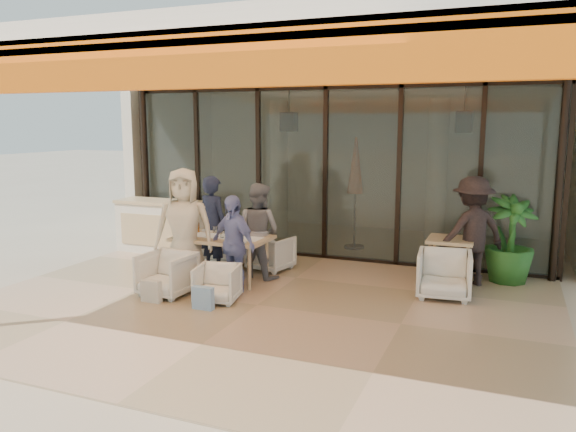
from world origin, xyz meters
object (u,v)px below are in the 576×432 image
at_px(chair_far_right, 271,251).
at_px(standing_woman, 472,232).
at_px(diner_grey, 258,231).
at_px(potted_palm, 510,240).
at_px(host_counter, 163,226).
at_px(diner_cream, 184,228).
at_px(chair_near_left, 167,272).
at_px(chair_near_right, 217,282).
at_px(chair_far_left, 228,247).
at_px(dining_table, 222,240).
at_px(side_table, 451,245).
at_px(diner_navy, 213,225).
at_px(side_chair, 444,272).
at_px(diner_periwinkle, 233,244).

height_order(chair_far_right, standing_woman, standing_woman).
xyz_separation_m(diner_grey, potted_palm, (3.82, 1.20, -0.09)).
relative_size(host_counter, diner_cream, 1.00).
xyz_separation_m(chair_near_left, chair_near_right, (0.84, 0.00, -0.06)).
distance_m(chair_near_right, diner_grey, 1.48).
bearing_deg(diner_cream, diner_grey, 27.13).
xyz_separation_m(chair_far_left, chair_far_right, (0.84, 0.00, -0.02)).
xyz_separation_m(chair_far_right, potted_palm, (3.82, 0.70, 0.36)).
relative_size(chair_near_right, diner_grey, 0.38).
xyz_separation_m(host_counter, dining_table, (2.07, -1.38, 0.15)).
height_order(chair_near_left, side_table, side_table).
bearing_deg(host_counter, chair_near_left, -54.60).
height_order(chair_far_right, chair_near_left, chair_near_left).
distance_m(chair_far_left, diner_navy, 0.69).
distance_m(host_counter, chair_near_right, 3.43).
bearing_deg(side_table, potted_palm, 27.12).
xyz_separation_m(chair_far_right, standing_woman, (3.27, 0.31, 0.53)).
bearing_deg(chair_far_left, side_chair, -179.08).
bearing_deg(chair_near_right, chair_far_right, 78.50).
bearing_deg(diner_navy, dining_table, 150.54).
relative_size(diner_grey, diner_periwinkle, 1.06).
distance_m(chair_near_right, diner_cream, 1.16).
xyz_separation_m(dining_table, chair_near_right, (0.43, -0.96, -0.39)).
height_order(host_counter, chair_near_left, host_counter).
bearing_deg(diner_periwinkle, host_counter, 164.96).
height_order(chair_far_left, potted_palm, potted_palm).
bearing_deg(chair_near_right, standing_woman, 22.50).
bearing_deg(chair_near_left, host_counter, 129.47).
bearing_deg(side_table, diner_grey, -165.59).
bearing_deg(host_counter, chair_near_right, -43.05).
height_order(chair_near_left, standing_woman, standing_woman).
bearing_deg(diner_cream, diner_navy, 70.15).
xyz_separation_m(dining_table, diner_periwinkle, (0.43, -0.46, 0.06)).
bearing_deg(potted_palm, chair_near_right, -145.77).
relative_size(host_counter, standing_woman, 1.07).
xyz_separation_m(dining_table, chair_far_right, (0.43, 0.94, -0.35)).
bearing_deg(standing_woman, host_counter, -38.36).
relative_size(chair_far_right, chair_near_right, 1.12).
relative_size(chair_far_right, side_chair, 0.87).
height_order(chair_far_left, chair_near_left, chair_near_left).
bearing_deg(potted_palm, chair_far_right, -169.63).
relative_size(diner_navy, diner_cream, 0.90).
bearing_deg(chair_far_left, potted_palm, -163.24).
xyz_separation_m(diner_cream, side_chair, (3.81, 0.91, -0.54)).
xyz_separation_m(chair_far_right, chair_near_left, (-0.84, -1.90, 0.02)).
relative_size(chair_far_right, diner_navy, 0.40).
bearing_deg(side_table, chair_far_left, -176.06).
xyz_separation_m(host_counter, diner_navy, (1.66, -0.93, 0.30)).
relative_size(chair_far_right, diner_grey, 0.43).
xyz_separation_m(diner_periwinkle, side_table, (2.97, 1.66, -0.11)).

